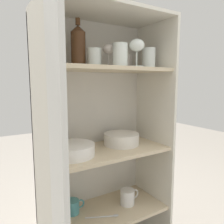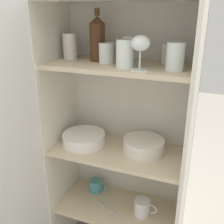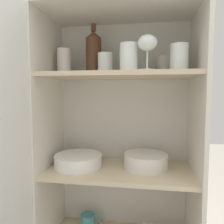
# 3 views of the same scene
# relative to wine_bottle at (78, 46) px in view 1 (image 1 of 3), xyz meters

# --- Properties ---
(cupboard_back_panel) EXTENTS (0.74, 0.02, 1.47)m
(cupboard_back_panel) POSITION_rel_wine_bottle_xyz_m (0.14, 0.13, -0.57)
(cupboard_back_panel) COLOR silver
(cupboard_back_panel) RESTS_ON ground_plane
(cupboard_side_left) EXTENTS (0.02, 0.38, 1.47)m
(cupboard_side_left) POSITION_rel_wine_bottle_xyz_m (-0.22, -0.05, -0.57)
(cupboard_side_left) COLOR silver
(cupboard_side_left) RESTS_ON ground_plane
(cupboard_side_right) EXTENTS (0.02, 0.38, 1.47)m
(cupboard_side_right) POSITION_rel_wine_bottle_xyz_m (0.50, -0.05, -0.57)
(cupboard_side_right) COLOR silver
(cupboard_side_right) RESTS_ON ground_plane
(cupboard_top_panel) EXTENTS (0.74, 0.38, 0.02)m
(cupboard_top_panel) POSITION_rel_wine_bottle_xyz_m (0.14, -0.05, 0.18)
(cupboard_top_panel) COLOR silver
(cupboard_top_panel) RESTS_ON cupboard_side_left
(shelf_board_lower) EXTENTS (0.70, 0.34, 0.02)m
(shelf_board_lower) POSITION_rel_wine_bottle_xyz_m (0.14, -0.05, -0.97)
(shelf_board_lower) COLOR beige
(shelf_board_middle) EXTENTS (0.70, 0.34, 0.02)m
(shelf_board_middle) POSITION_rel_wine_bottle_xyz_m (0.14, -0.05, -0.59)
(shelf_board_middle) COLOR beige
(shelf_board_upper) EXTENTS (0.70, 0.34, 0.02)m
(shelf_board_upper) POSITION_rel_wine_bottle_xyz_m (0.14, -0.05, -0.12)
(shelf_board_upper) COLOR beige
(cupboard_door) EXTENTS (0.08, 0.36, 1.47)m
(cupboard_door) POSITION_rel_wine_bottle_xyz_m (-0.26, -0.42, -0.57)
(cupboard_door) COLOR silver
(cupboard_door) RESTS_ON ground_plane
(tumbler_glass_0) EXTENTS (0.07, 0.07, 0.13)m
(tumbler_glass_0) POSITION_rel_wine_bottle_xyz_m (-0.15, -0.01, -0.04)
(tumbler_glass_0) COLOR silver
(tumbler_glass_0) RESTS_ON shelf_board_upper
(tumbler_glass_1) EXTENTS (0.08, 0.08, 0.12)m
(tumbler_glass_1) POSITION_rel_wine_bottle_xyz_m (0.41, -0.10, -0.05)
(tumbler_glass_1) COLOR white
(tumbler_glass_1) RESTS_ON shelf_board_upper
(tumbler_glass_2) EXTENTS (0.07, 0.07, 0.10)m
(tumbler_glass_2) POSITION_rel_wine_bottle_xyz_m (0.07, -0.05, -0.06)
(tumbler_glass_2) COLOR white
(tumbler_glass_2) RESTS_ON shelf_board_upper
(tumbler_glass_3) EXTENTS (0.08, 0.08, 0.12)m
(tumbler_glass_3) POSITION_rel_wine_bottle_xyz_m (0.19, -0.12, -0.05)
(tumbler_glass_3) COLOR white
(tumbler_glass_3) RESTS_ON shelf_board_upper
(tumbler_glass_4) EXTENTS (0.07, 0.07, 0.09)m
(tumbler_glass_4) POSITION_rel_wine_bottle_xyz_m (0.35, 0.05, -0.06)
(tumbler_glass_4) COLOR silver
(tumbler_glass_4) RESTS_ON shelf_board_upper
(wine_glass_0) EXTENTS (0.07, 0.07, 0.13)m
(wine_glass_0) POSITION_rel_wine_bottle_xyz_m (0.17, -0.03, -0.02)
(wine_glass_0) COLOR silver
(wine_glass_0) RESTS_ON shelf_board_upper
(wine_glass_1) EXTENTS (0.08, 0.08, 0.15)m
(wine_glass_1) POSITION_rel_wine_bottle_xyz_m (0.27, -0.16, -0.00)
(wine_glass_1) COLOR white
(wine_glass_1) RESTS_ON shelf_board_upper
(wine_bottle) EXTENTS (0.08, 0.08, 0.25)m
(wine_bottle) POSITION_rel_wine_bottle_xyz_m (0.00, 0.00, 0.00)
(wine_bottle) COLOR #4C2D19
(wine_bottle) RESTS_ON shelf_board_upper
(plate_stack_white) EXTENTS (0.24, 0.24, 0.06)m
(plate_stack_white) POSITION_rel_wine_bottle_xyz_m (-0.07, -0.06, -0.55)
(plate_stack_white) COLOR white
(plate_stack_white) RESTS_ON shelf_board_middle
(mixing_bowl_large) EXTENTS (0.22, 0.22, 0.07)m
(mixing_bowl_large) POSITION_rel_wine_bottle_xyz_m (0.27, -0.02, -0.54)
(mixing_bowl_large) COLOR silver
(mixing_bowl_large) RESTS_ON shelf_board_middle
(coffee_mug_primary) EXTENTS (0.12, 0.08, 0.08)m
(coffee_mug_primary) POSITION_rel_wine_bottle_xyz_m (-0.04, 0.03, -0.92)
(coffee_mug_primary) COLOR teal
(coffee_mug_primary) RESTS_ON shelf_board_lower
(coffee_mug_extra_1) EXTENTS (0.13, 0.09, 0.10)m
(coffee_mug_extra_1) POSITION_rel_wine_bottle_xyz_m (0.29, -0.06, -0.91)
(coffee_mug_extra_1) COLOR white
(coffee_mug_extra_1) RESTS_ON shelf_board_lower
(serving_spoon) EXTENTS (0.18, 0.09, 0.01)m
(serving_spoon) POSITION_rel_wine_bottle_xyz_m (0.10, -0.11, -0.96)
(serving_spoon) COLOR silver
(serving_spoon) RESTS_ON shelf_board_lower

